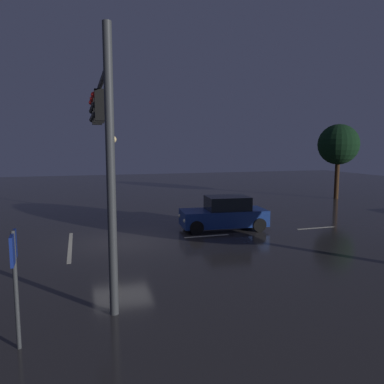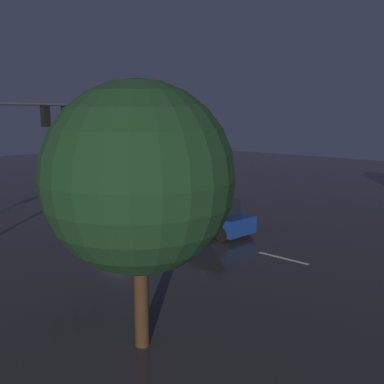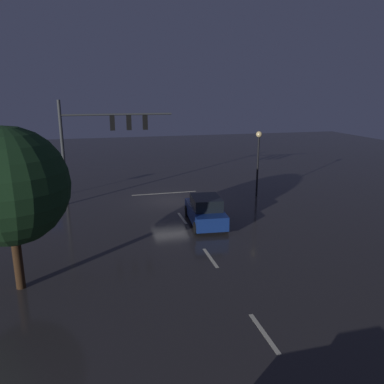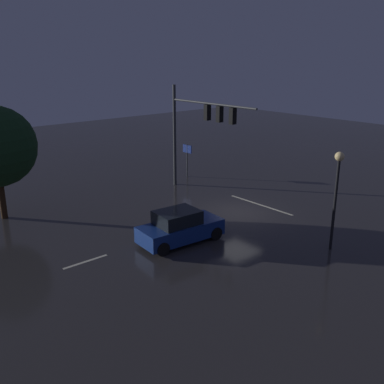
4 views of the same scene
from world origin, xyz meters
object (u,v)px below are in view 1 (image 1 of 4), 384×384
at_px(traffic_signal_assembly, 102,125).
at_px(route_sign, 14,264).
at_px(car_approaching, 224,214).
at_px(tree_left_near, 338,145).
at_px(street_lamp_left_kerb, 113,160).

height_order(traffic_signal_assembly, route_sign, traffic_signal_assembly).
height_order(car_approaching, tree_left_near, tree_left_near).
height_order(traffic_signal_assembly, car_approaching, traffic_signal_assembly).
bearing_deg(traffic_signal_assembly, tree_left_near, 124.92).
distance_m(street_lamp_left_kerb, route_sign, 15.19).
bearing_deg(street_lamp_left_kerb, tree_left_near, 97.62).
bearing_deg(route_sign, tree_left_near, 128.91).
xyz_separation_m(street_lamp_left_kerb, tree_left_near, (-2.39, 17.86, 0.92)).
distance_m(car_approaching, street_lamp_left_kerb, 7.85).
distance_m(traffic_signal_assembly, tree_left_near, 23.37).
xyz_separation_m(street_lamp_left_kerb, route_sign, (14.73, -3.35, -1.58)).
bearing_deg(car_approaching, traffic_signal_assembly, -48.69).
relative_size(traffic_signal_assembly, route_sign, 3.00).
distance_m(traffic_signal_assembly, car_approaching, 9.32).
xyz_separation_m(car_approaching, tree_left_near, (-7.84, 12.86, 3.53)).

